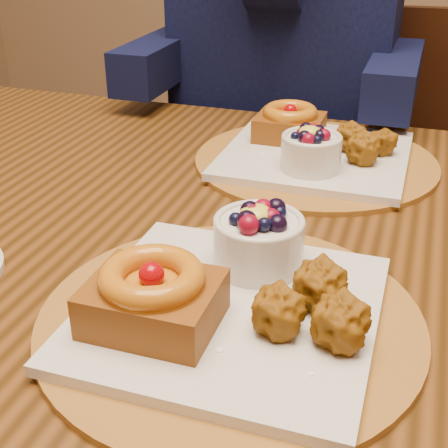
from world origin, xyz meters
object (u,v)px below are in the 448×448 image
at_px(dining_table, 280,275).
at_px(chair_far, 375,196).
at_px(place_setting_near, 229,294).
at_px(place_setting_far, 314,150).

relative_size(dining_table, chair_far, 1.75).
relative_size(place_setting_near, chair_far, 0.41).
relative_size(dining_table, place_setting_near, 4.21).
relative_size(place_setting_far, chair_far, 0.41).
distance_m(dining_table, chair_far, 0.70).
xyz_separation_m(dining_table, chair_far, (0.07, 0.67, -0.17)).
bearing_deg(chair_far, dining_table, -100.84).
bearing_deg(dining_table, chair_far, 83.92).
relative_size(place_setting_near, place_setting_far, 1.00).
bearing_deg(chair_far, place_setting_far, -104.00).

